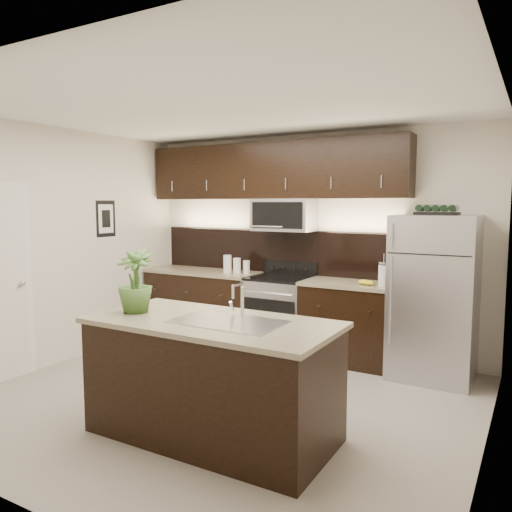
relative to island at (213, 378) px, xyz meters
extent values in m
plane|color=gray|center=(-0.35, 0.65, -0.47)|extent=(4.50, 4.50, 0.00)
cube|color=beige|center=(-0.35, 2.65, 0.88)|extent=(4.50, 0.02, 2.70)
cube|color=beige|center=(-0.35, -1.35, 0.88)|extent=(4.50, 0.02, 2.70)
cube|color=beige|center=(-2.60, 0.65, 0.88)|extent=(0.02, 4.00, 2.70)
cube|color=beige|center=(1.90, 0.65, 0.88)|extent=(0.02, 4.00, 2.70)
cube|color=white|center=(-0.35, 0.65, 2.23)|extent=(4.50, 4.00, 0.02)
sphere|color=silver|center=(-2.55, 0.17, 0.53)|extent=(0.06, 0.06, 0.06)
cube|color=black|center=(-2.59, 1.40, 1.18)|extent=(0.01, 0.32, 0.46)
cube|color=white|center=(-2.58, 1.40, 1.18)|extent=(0.00, 0.24, 0.36)
cube|color=black|center=(-1.77, 2.34, -0.02)|extent=(1.57, 0.62, 0.90)
cube|color=black|center=(0.36, 2.34, -0.02)|extent=(1.16, 0.62, 0.90)
cube|color=#B2B2B7|center=(-0.60, 2.34, -0.02)|extent=(0.76, 0.62, 0.90)
cube|color=black|center=(-0.60, 2.34, 0.44)|extent=(0.76, 0.60, 0.03)
cube|color=tan|center=(-1.77, 2.34, 0.45)|extent=(1.59, 0.65, 0.04)
cube|color=tan|center=(0.36, 2.34, 0.45)|extent=(1.18, 0.65, 0.04)
cube|color=black|center=(-0.81, 2.63, 0.75)|extent=(3.49, 0.02, 0.56)
cube|color=#B2B2B7|center=(-0.60, 2.45, 1.23)|extent=(0.76, 0.40, 0.40)
cube|color=black|center=(-0.81, 2.48, 1.78)|extent=(3.49, 0.33, 0.70)
cube|color=black|center=(0.00, 0.00, -0.02)|extent=(1.90, 0.90, 0.90)
cube|color=tan|center=(0.00, 0.00, 0.45)|extent=(1.96, 0.96, 0.04)
cube|color=silver|center=(0.15, 0.00, 0.47)|extent=(0.84, 0.50, 0.01)
cylinder|color=silver|center=(0.15, 0.21, 0.59)|extent=(0.03, 0.03, 0.24)
cylinder|color=silver|center=(0.15, 0.14, 0.74)|extent=(0.02, 0.14, 0.02)
cylinder|color=silver|center=(0.15, 0.07, 0.69)|extent=(0.02, 0.02, 0.10)
cube|color=#B2B2B7|center=(1.25, 2.28, 0.39)|extent=(0.83, 0.75, 1.72)
cube|color=black|center=(1.25, 2.28, 1.27)|extent=(0.43, 0.26, 0.03)
cylinder|color=black|center=(1.08, 2.28, 1.32)|extent=(0.07, 0.24, 0.07)
cylinder|color=black|center=(1.16, 2.28, 1.32)|extent=(0.07, 0.24, 0.07)
cylinder|color=black|center=(1.25, 2.28, 1.32)|extent=(0.07, 0.24, 0.07)
cylinder|color=black|center=(1.33, 2.28, 1.32)|extent=(0.07, 0.24, 0.07)
cylinder|color=black|center=(1.41, 2.28, 1.32)|extent=(0.07, 0.24, 0.07)
imported|color=#395F26|center=(-0.71, -0.08, 0.73)|extent=(0.38, 0.38, 0.52)
cylinder|color=silver|center=(-1.34, 2.29, 0.59)|extent=(0.11, 0.11, 0.23)
cylinder|color=silver|center=(-1.23, 2.33, 0.57)|extent=(0.10, 0.10, 0.19)
cylinder|color=silver|center=(-1.11, 2.37, 0.55)|extent=(0.09, 0.09, 0.17)
cylinder|color=silver|center=(0.70, 2.29, 0.58)|extent=(0.11, 0.11, 0.23)
cylinder|color=silver|center=(0.70, 2.29, 0.71)|extent=(0.12, 0.12, 0.02)
cylinder|color=silver|center=(0.70, 2.29, 0.77)|extent=(0.01, 0.01, 0.09)
ellipsoid|color=gold|center=(0.49, 2.26, 0.50)|extent=(0.22, 0.19, 0.06)
camera|label=1|loc=(2.19, -3.13, 1.37)|focal=35.00mm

